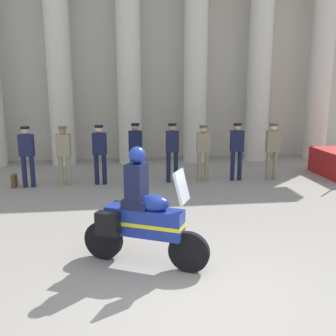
{
  "coord_description": "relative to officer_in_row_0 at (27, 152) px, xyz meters",
  "views": [
    {
      "loc": [
        -0.97,
        -4.47,
        2.8
      ],
      "look_at": [
        0.06,
        3.64,
        1.0
      ],
      "focal_mm": 40.4,
      "sensor_mm": 36.0,
      "label": 1
    }
  ],
  "objects": [
    {
      "name": "officer_in_row_1",
      "position": [
        0.97,
        0.1,
        -0.02
      ],
      "size": [
        0.4,
        0.26,
        1.68
      ],
      "rotation": [
        0.0,
        0.0,
        3.03
      ],
      "color": "gray",
      "rests_on": "ground_plane"
    },
    {
      "name": "officer_in_row_0",
      "position": [
        0.0,
        0.0,
        0.0
      ],
      "size": [
        0.4,
        0.26,
        1.7
      ],
      "rotation": [
        0.0,
        0.0,
        3.03
      ],
      "color": "#191E42",
      "rests_on": "ground_plane"
    },
    {
      "name": "officer_in_row_6",
      "position": [
        5.98,
        0.04,
        0.0
      ],
      "size": [
        0.4,
        0.26,
        1.71
      ],
      "rotation": [
        0.0,
        0.0,
        3.03
      ],
      "color": "#141938",
      "rests_on": "ground_plane"
    },
    {
      "name": "ground_plane",
      "position": [
        3.54,
        -6.18,
        -1.01
      ],
      "size": [
        28.0,
        28.0,
        0.0
      ],
      "primitive_type": "plane",
      "color": "gray"
    },
    {
      "name": "officer_in_row_4",
      "position": [
        4.05,
        0.06,
        0.02
      ],
      "size": [
        0.4,
        0.26,
        1.73
      ],
      "rotation": [
        0.0,
        0.0,
        3.03
      ],
      "color": "#141938",
      "rests_on": "ground_plane"
    },
    {
      "name": "briefcase_on_ground",
      "position": [
        -0.41,
        0.06,
        -0.83
      ],
      "size": [
        0.1,
        0.32,
        0.36
      ],
      "primitive_type": "cube",
      "color": "brown",
      "rests_on": "ground_plane"
    },
    {
      "name": "motorcycle_with_rider",
      "position": [
        2.84,
        -5.06,
        -0.21
      ],
      "size": [
        1.93,
        1.11,
        1.9
      ],
      "rotation": [
        0.0,
        0.0,
        -0.45
      ],
      "color": "black",
      "rests_on": "ground_plane"
    },
    {
      "name": "officer_in_row_3",
      "position": [
        2.99,
        0.08,
        0.02
      ],
      "size": [
        0.4,
        0.26,
        1.74
      ],
      "rotation": [
        0.0,
        0.0,
        3.03
      ],
      "color": "black",
      "rests_on": "ground_plane"
    },
    {
      "name": "officer_in_row_7",
      "position": [
        7.06,
        -0.02,
        -0.01
      ],
      "size": [
        0.4,
        0.26,
        1.69
      ],
      "rotation": [
        0.0,
        0.0,
        3.03
      ],
      "color": "#7A7056",
      "rests_on": "ground_plane"
    },
    {
      "name": "officer_in_row_2",
      "position": [
        1.98,
        0.07,
        -0.0
      ],
      "size": [
        0.4,
        0.26,
        1.7
      ],
      "rotation": [
        0.0,
        0.0,
        3.03
      ],
      "color": "#141938",
      "rests_on": "ground_plane"
    },
    {
      "name": "colonnade_backdrop",
      "position": [
        2.93,
        3.59,
        3.04
      ],
      "size": [
        18.56,
        1.69,
        7.65
      ],
      "color": "beige",
      "rests_on": "ground_plane"
    },
    {
      "name": "officer_in_row_5",
      "position": [
        4.98,
        0.08,
        -0.03
      ],
      "size": [
        0.4,
        0.26,
        1.65
      ],
      "rotation": [
        0.0,
        0.0,
        3.03
      ],
      "color": "#847A5B",
      "rests_on": "ground_plane"
    }
  ]
}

